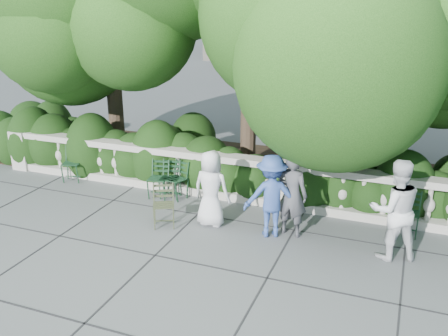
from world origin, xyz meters
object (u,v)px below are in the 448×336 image
(chair_weathered, at_px, (164,230))
(person_casual_man, at_px, (395,210))
(chair_b, at_px, (71,183))
(chair_d, at_px, (172,200))
(person_older_blue, at_px, (271,196))
(chair_c, at_px, (157,200))
(chair_e, at_px, (405,238))
(person_woman_grey, at_px, (292,195))
(chair_a, at_px, (169,200))
(person_businessman, at_px, (211,189))

(chair_weathered, height_order, person_casual_man, person_casual_man)
(chair_b, relative_size, chair_d, 1.00)
(chair_d, bearing_deg, chair_b, -162.12)
(chair_weathered, distance_m, person_casual_man, 4.19)
(person_older_blue, bearing_deg, chair_b, -33.40)
(chair_c, height_order, chair_d, same)
(chair_e, height_order, person_older_blue, person_older_blue)
(chair_c, bearing_deg, person_older_blue, -23.31)
(chair_weathered, distance_m, person_woman_grey, 2.51)
(chair_weathered, bearing_deg, chair_a, 87.14)
(chair_b, distance_m, person_businessman, 4.10)
(person_woman_grey, distance_m, person_casual_man, 1.80)
(person_older_blue, bearing_deg, chair_d, -42.05)
(chair_e, bearing_deg, chair_c, -177.46)
(chair_e, distance_m, person_businessman, 3.69)
(chair_b, height_order, person_businessman, person_businessman)
(person_woman_grey, bearing_deg, person_businessman, 16.23)
(chair_c, relative_size, chair_weathered, 1.00)
(chair_b, xyz_separation_m, person_casual_man, (7.26, -0.92, 0.88))
(chair_b, height_order, person_older_blue, person_older_blue)
(person_casual_man, bearing_deg, chair_weathered, -15.63)
(chair_d, relative_size, chair_weathered, 1.00)
(person_casual_man, xyz_separation_m, person_older_blue, (-2.13, 0.06, -0.10))
(chair_weathered, bearing_deg, person_woman_grey, -9.98)
(chair_e, relative_size, person_businessman, 0.56)
(chair_b, distance_m, person_older_blue, 5.26)
(chair_a, xyz_separation_m, chair_c, (-0.24, -0.09, 0.00))
(chair_e, relative_size, person_woman_grey, 0.53)
(chair_a, xyz_separation_m, chair_weathered, (0.58, -1.32, 0.00))
(chair_b, bearing_deg, person_casual_man, -24.22)
(chair_d, relative_size, person_casual_man, 0.48)
(chair_b, relative_size, chair_c, 1.00)
(chair_d, xyz_separation_m, person_older_blue, (2.45, -0.80, 0.78))
(person_casual_man, bearing_deg, chair_a, -32.56)
(person_woman_grey, bearing_deg, person_older_blue, 35.26)
(chair_a, relative_size, chair_e, 1.00)
(chair_b, bearing_deg, person_businessman, -29.11)
(chair_c, bearing_deg, person_casual_man, -17.94)
(chair_a, relative_size, chair_weathered, 1.00)
(chair_b, height_order, person_woman_grey, person_woman_grey)
(chair_a, bearing_deg, chair_b, 167.12)
(person_woman_grey, height_order, person_older_blue, person_woman_grey)
(chair_b, xyz_separation_m, chair_d, (2.68, -0.06, 0.00))
(chair_c, height_order, person_older_blue, person_older_blue)
(chair_a, relative_size, person_businessman, 0.56)
(chair_a, relative_size, chair_b, 1.00)
(chair_b, relative_size, person_older_blue, 0.54)
(chair_b, height_order, chair_weathered, same)
(chair_a, bearing_deg, person_casual_man, -21.48)
(chair_a, xyz_separation_m, chair_d, (0.07, 0.02, 0.00))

